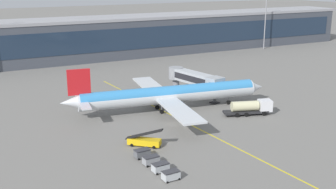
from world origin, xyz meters
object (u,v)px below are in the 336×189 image
(belt_loader, at_px, (144,141))
(main_airliner, at_px, (169,95))
(baggage_cart_0, at_px, (171,175))
(baggage_cart_3, at_px, (142,153))
(fuel_tanker, at_px, (251,107))
(baggage_cart_2, at_px, (151,160))
(baggage_cart_1, at_px, (161,167))

(belt_loader, bearing_deg, main_airliner, 51.02)
(baggage_cart_0, bearing_deg, baggage_cart_3, 93.25)
(fuel_tanker, relative_size, baggage_cart_3, 4.04)
(belt_loader, distance_m, baggage_cart_2, 8.00)
(baggage_cart_1, bearing_deg, fuel_tanker, 28.59)
(baggage_cart_3, bearing_deg, baggage_cart_0, -86.75)
(baggage_cart_0, distance_m, baggage_cart_2, 6.40)
(baggage_cart_0, bearing_deg, belt_loader, 82.49)
(main_airliner, distance_m, baggage_cart_2, 29.20)
(fuel_tanker, xyz_separation_m, baggage_cart_0, (-30.31, -19.82, -0.96))
(baggage_cart_3, bearing_deg, belt_loader, 61.89)
(main_airliner, distance_m, belt_loader, 21.69)
(fuel_tanker, distance_m, belt_loader, 29.04)
(baggage_cart_2, xyz_separation_m, baggage_cart_3, (-0.18, 3.19, 0.00))
(main_airliner, bearing_deg, baggage_cart_2, -122.83)
(main_airliner, bearing_deg, fuel_tanker, -36.33)
(baggage_cart_2, height_order, baggage_cart_3, same)
(belt_loader, relative_size, baggage_cart_2, 2.21)
(baggage_cart_3, bearing_deg, baggage_cart_1, -86.75)
(fuel_tanker, xyz_separation_m, baggage_cart_3, (-30.86, -10.23, -0.96))
(belt_loader, relative_size, baggage_cart_0, 2.21)
(fuel_tanker, bearing_deg, main_airliner, 143.67)
(belt_loader, height_order, baggage_cart_2, belt_loader)
(main_airliner, bearing_deg, baggage_cart_0, -116.54)
(main_airliner, xyz_separation_m, belt_loader, (-13.53, -16.72, -2.82))
(baggage_cart_1, xyz_separation_m, baggage_cart_3, (-0.36, 6.39, 0.00))
(main_airliner, bearing_deg, belt_loader, -128.98)
(baggage_cart_0, distance_m, baggage_cart_1, 3.20)
(baggage_cart_1, height_order, baggage_cart_3, same)
(fuel_tanker, height_order, baggage_cart_0, fuel_tanker)
(baggage_cart_1, bearing_deg, baggage_cart_2, 93.25)
(fuel_tanker, relative_size, belt_loader, 1.83)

